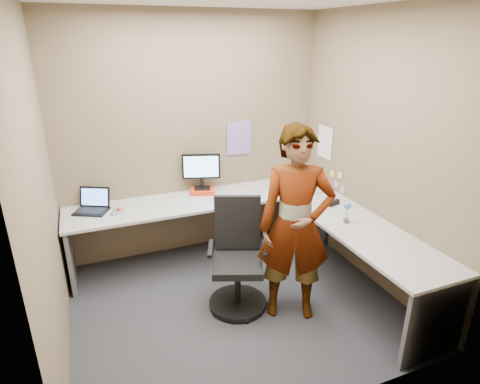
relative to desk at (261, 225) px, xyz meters
name	(u,v)px	position (x,y,z in m)	size (l,w,h in m)	color
ground	(236,303)	(-0.44, -0.39, -0.59)	(3.00, 3.00, 0.00)	#26262B
wall_back	(193,138)	(-0.44, 0.91, 0.76)	(3.00, 3.00, 0.00)	brown
wall_right	(378,153)	(1.06, -0.39, 0.76)	(2.70, 2.70, 0.00)	brown
wall_left	(40,196)	(-1.94, -0.39, 0.76)	(2.70, 2.70, 0.00)	brown
desk	(261,225)	(0.00, 0.00, 0.00)	(2.98, 2.58, 0.73)	#B3B3B3
paper_ream	(202,191)	(-0.40, 0.76, 0.17)	(0.27, 0.20, 0.05)	red
monitor	(201,168)	(-0.40, 0.77, 0.44)	(0.42, 0.19, 0.41)	black
laptop	(93,205)	(-1.59, 0.71, 0.20)	(0.41, 0.38, 0.23)	black
trackball_mouse	(119,212)	(-1.36, 0.51, 0.17)	(0.12, 0.08, 0.07)	#B7B7BC
origami	(234,200)	(-0.16, 0.36, 0.17)	(0.10, 0.10, 0.06)	white
stapler	(334,203)	(0.80, -0.11, 0.17)	(0.15, 0.04, 0.06)	black
flower	(347,209)	(0.67, -0.52, 0.28)	(0.07, 0.07, 0.22)	brown
calendar_purple	(239,138)	(0.11, 0.90, 0.71)	(0.30, 0.01, 0.40)	#846BB7
calendar_white	(325,142)	(1.05, 0.51, 0.66)	(0.01, 0.28, 0.38)	white
sticky_note_a	(340,175)	(1.05, 0.16, 0.36)	(0.01, 0.07, 0.07)	#F2E059
sticky_note_b	(336,185)	(1.05, 0.21, 0.23)	(0.01, 0.07, 0.07)	pink
sticky_note_c	(342,190)	(1.05, 0.09, 0.21)	(0.01, 0.07, 0.07)	pink
sticky_note_d	(332,174)	(1.05, 0.31, 0.33)	(0.01, 0.07, 0.07)	#F2E059
office_chair	(238,264)	(-0.41, -0.37, -0.16)	(0.60, 0.59, 1.04)	black
person	(296,226)	(0.01, -0.68, 0.30)	(0.65, 0.42, 1.77)	#999399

